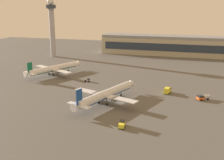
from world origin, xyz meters
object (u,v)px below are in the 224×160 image
object	(u,v)px
control_tower	(52,24)
fuel_truck	(203,97)
airplane_far_stand	(53,69)
pushback_tug	(88,80)
airplane_terminal_side	(105,95)
cargo_loader	(122,124)
catering_truck	(168,90)

from	to	relation	value
control_tower	fuel_truck	distance (m)	144.87
airplane_far_stand	pushback_tug	distance (m)	28.10
airplane_terminal_side	pushback_tug	size ratio (longest dim) A/B	11.60
control_tower	pushback_tug	distance (m)	90.74
control_tower	pushback_tug	world-z (taller)	control_tower
control_tower	airplane_terminal_side	world-z (taller)	control_tower
control_tower	fuel_truck	size ratio (longest dim) A/B	7.45
control_tower	airplane_terminal_side	bearing A→B (deg)	-51.51
airplane_terminal_side	airplane_far_stand	world-z (taller)	airplane_terminal_side
airplane_far_stand	fuel_truck	xyz separation A→B (m)	(87.93, -22.76, -2.55)
cargo_loader	airplane_terminal_side	bearing A→B (deg)	115.94
catering_truck	airplane_terminal_side	bearing A→B (deg)	-126.58
catering_truck	fuel_truck	xyz separation A→B (m)	(16.51, -5.26, -0.21)
pushback_tug	catering_truck	bearing A→B (deg)	62.34
airplane_terminal_side	airplane_far_stand	xyz separation A→B (m)	(-46.58, 39.76, -0.11)
airplane_far_stand	fuel_truck	bearing A→B (deg)	10.35
airplane_far_stand	fuel_truck	world-z (taller)	airplane_far_stand
airplane_terminal_side	airplane_far_stand	size ratio (longest dim) A/B	1.06
cargo_loader	fuel_truck	xyz separation A→B (m)	(28.11, 38.97, 0.19)
cargo_loader	pushback_tug	bearing A→B (deg)	117.10
airplane_far_stand	fuel_truck	distance (m)	90.86
pushback_tug	cargo_loader	world-z (taller)	cargo_loader
airplane_far_stand	cargo_loader	world-z (taller)	airplane_far_stand
airplane_far_stand	airplane_terminal_side	bearing A→B (deg)	-15.62
control_tower	cargo_loader	bearing A→B (deg)	-52.79
airplane_terminal_side	cargo_loader	distance (m)	25.81
control_tower	catering_truck	size ratio (longest dim) A/B	7.90
fuel_truck	control_tower	bearing A→B (deg)	21.11
control_tower	cargo_loader	size ratio (longest dim) A/B	11.03
control_tower	airplane_far_stand	bearing A→B (deg)	-61.98
catering_truck	cargo_loader	distance (m)	45.73
airplane_far_stand	catering_truck	xyz separation A→B (m)	(71.42, -17.50, -2.33)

